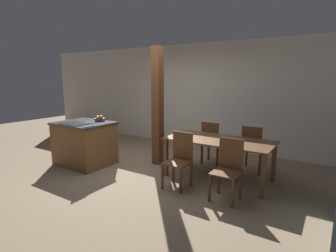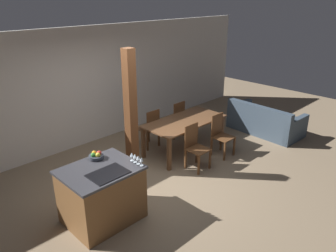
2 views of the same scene
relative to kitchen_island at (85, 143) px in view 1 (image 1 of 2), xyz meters
name	(u,v)px [view 1 (image 1 of 2)]	position (x,y,z in m)	size (l,w,h in m)	color
ground_plane	(137,172)	(1.25, 0.21, -0.46)	(16.00, 16.00, 0.00)	#847056
wall_back	(196,96)	(1.25, 2.71, 0.89)	(11.20, 0.08, 2.70)	silver
kitchen_island	(85,143)	(0.00, 0.00, 0.00)	(1.13, 0.92, 0.92)	brown
fruit_bowl	(99,118)	(0.15, 0.31, 0.50)	(0.24, 0.24, 0.11)	#383D47
wine_glass_near	(84,122)	(0.50, -0.39, 0.56)	(0.06, 0.06, 0.14)	silver
wine_glass_middle	(87,121)	(0.50, -0.31, 0.56)	(0.06, 0.06, 0.14)	silver
wine_glass_far	(91,121)	(0.50, -0.23, 0.56)	(0.06, 0.06, 0.14)	silver
wine_glass_end	(94,120)	(0.50, -0.16, 0.56)	(0.06, 0.06, 0.14)	silver
dining_table	(219,144)	(2.72, 0.75, 0.19)	(1.90, 0.92, 0.74)	brown
dining_chair_near_left	(179,159)	(2.30, 0.07, 0.02)	(0.40, 0.40, 0.92)	brown
dining_chair_near_right	(228,168)	(3.15, 0.07, 0.02)	(0.40, 0.40, 0.92)	brown
dining_chair_far_left	(212,142)	(2.30, 1.44, 0.02)	(0.40, 0.40, 0.92)	brown
dining_chair_far_right	(253,148)	(3.15, 1.44, 0.02)	(0.40, 0.40, 0.92)	brown
timber_post	(158,107)	(1.31, 0.86, 0.77)	(0.19, 0.19, 2.46)	brown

